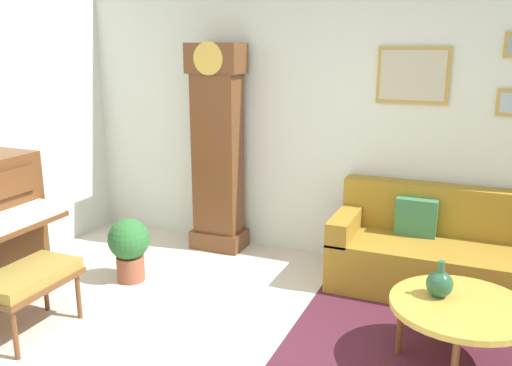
# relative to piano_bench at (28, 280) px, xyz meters

# --- Properties ---
(wall_back) EXTENTS (5.30, 0.13, 2.80)m
(wall_back) POSITION_rel_piano_bench_xyz_m (1.50, 2.30, 1.00)
(wall_back) COLOR silver
(wall_back) RESTS_ON ground_plane
(area_rug) EXTENTS (2.10, 1.50, 0.01)m
(area_rug) POSITION_rel_piano_bench_xyz_m (2.74, 0.84, -0.40)
(area_rug) COLOR #4C1E2D
(area_rug) RESTS_ON ground_plane
(piano_bench) EXTENTS (0.42, 0.70, 0.48)m
(piano_bench) POSITION_rel_piano_bench_xyz_m (0.00, 0.00, 0.00)
(piano_bench) COLOR brown
(piano_bench) RESTS_ON ground_plane
(grandfather_clock) EXTENTS (0.52, 0.34, 2.03)m
(grandfather_clock) POSITION_rel_piano_bench_xyz_m (0.46, 2.03, 0.56)
(grandfather_clock) COLOR brown
(grandfather_clock) RESTS_ON ground_plane
(couch) EXTENTS (1.90, 0.80, 0.84)m
(couch) POSITION_rel_piano_bench_xyz_m (2.67, 1.89, -0.09)
(couch) COLOR olive
(couch) RESTS_ON ground_plane
(coffee_table) EXTENTS (0.88, 0.88, 0.44)m
(coffee_table) POSITION_rel_piano_bench_xyz_m (2.81, 0.75, -0.00)
(coffee_table) COLOR gold
(coffee_table) RESTS_ON ground_plane
(green_jug) EXTENTS (0.17, 0.17, 0.24)m
(green_jug) POSITION_rel_piano_bench_xyz_m (2.67, 0.80, 0.12)
(green_jug) COLOR #234C33
(green_jug) RESTS_ON coffee_table
(potted_plant) EXTENTS (0.36, 0.36, 0.56)m
(potted_plant) POSITION_rel_piano_bench_xyz_m (0.11, 1.01, -0.08)
(potted_plant) COLOR #935138
(potted_plant) RESTS_ON ground_plane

